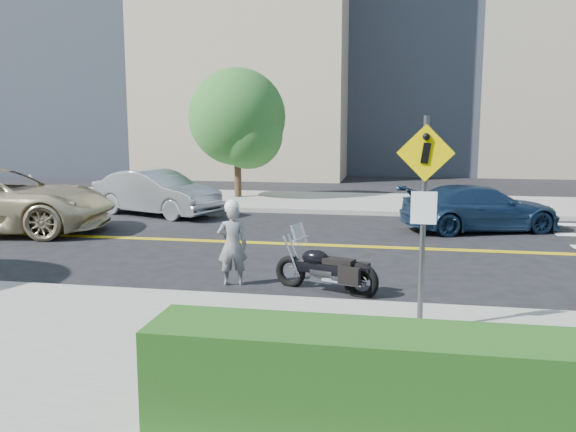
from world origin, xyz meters
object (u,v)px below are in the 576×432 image
(pedestrian_sign, at_px, (424,203))
(motorcycle, at_px, (326,259))
(motorcyclist, at_px, (232,243))
(parked_car_blue, at_px, (480,208))
(parked_car_silver, at_px, (157,193))

(pedestrian_sign, height_order, motorcycle, pedestrian_sign)
(pedestrian_sign, relative_size, motorcycle, 1.51)
(pedestrian_sign, height_order, motorcyclist, pedestrian_sign)
(motorcycle, xyz_separation_m, parked_car_blue, (3.53, 6.89, 0.04))
(pedestrian_sign, relative_size, parked_car_blue, 0.68)
(motorcycle, distance_m, parked_car_silver, 10.33)
(motorcyclist, xyz_separation_m, parked_car_blue, (5.32, 6.75, -0.17))
(motorcyclist, height_order, parked_car_blue, motorcyclist)
(pedestrian_sign, bearing_deg, parked_car_silver, 128.50)
(pedestrian_sign, xyz_separation_m, parked_car_silver, (-8.13, 10.23, -1.23))
(motorcyclist, height_order, motorcycle, motorcyclist)
(motorcyclist, distance_m, motorcycle, 1.80)
(motorcycle, height_order, parked_car_silver, parked_car_silver)
(parked_car_blue, bearing_deg, motorcycle, 133.66)
(pedestrian_sign, distance_m, motorcyclist, 4.28)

